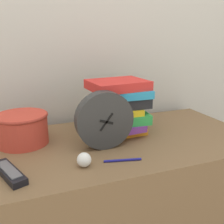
{
  "coord_description": "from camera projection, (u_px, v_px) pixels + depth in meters",
  "views": [
    {
      "loc": [
        -0.26,
        -0.61,
        1.18
      ],
      "look_at": [
        0.09,
        0.29,
        0.9
      ],
      "focal_mm": 42.0,
      "sensor_mm": 36.0,
      "label": 1
    }
  ],
  "objects": [
    {
      "name": "pen",
      "position": [
        123.0,
        160.0,
        0.86
      ],
      "size": [
        0.12,
        0.04,
        0.01
      ],
      "color": "navy",
      "rests_on": "desk"
    },
    {
      "name": "tv_remote",
      "position": [
        9.0,
        172.0,
        0.77
      ],
      "size": [
        0.1,
        0.17,
        0.02
      ],
      "color": "black",
      "rests_on": "desk"
    },
    {
      "name": "basket",
      "position": [
        22.0,
        128.0,
        0.99
      ],
      "size": [
        0.2,
        0.2,
        0.12
      ],
      "color": "#C63D2D",
      "rests_on": "desk"
    },
    {
      "name": "book_stack",
      "position": [
        119.0,
        108.0,
        1.07
      ],
      "size": [
        0.26,
        0.21,
        0.23
      ],
      "color": "orange",
      "rests_on": "desk"
    },
    {
      "name": "crumpled_paper_ball",
      "position": [
        84.0,
        160.0,
        0.82
      ],
      "size": [
        0.05,
        0.05,
        0.05
      ],
      "color": "white",
      "rests_on": "desk"
    },
    {
      "name": "desk_clock",
      "position": [
        104.0,
        120.0,
        0.94
      ],
      "size": [
        0.21,
        0.05,
        0.21
      ],
      "color": "#333333",
      "rests_on": "desk"
    },
    {
      "name": "wall_back",
      "position": [
        67.0,
        30.0,
        1.19
      ],
      "size": [
        6.0,
        0.04,
        2.4
      ],
      "color": "beige",
      "rests_on": "ground_plane"
    }
  ]
}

